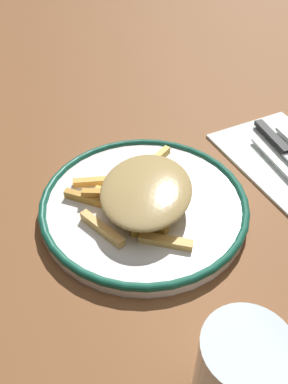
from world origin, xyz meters
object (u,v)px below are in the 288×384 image
(knife, at_px, (286,151))
(water_glass, at_px, (240,372))
(fries_heap, at_px, (145,192))
(plate, at_px, (144,205))

(knife, height_order, water_glass, water_glass)
(fries_heap, bearing_deg, water_glass, 84.95)
(fries_heap, bearing_deg, plate, -107.44)
(fries_heap, bearing_deg, knife, -175.10)
(fries_heap, height_order, water_glass, water_glass)
(knife, bearing_deg, fries_heap, 4.90)
(fries_heap, xyz_separation_m, knife, (-0.25, -0.02, -0.03))
(plate, distance_m, water_glass, 0.26)
(plate, xyz_separation_m, knife, (-0.25, -0.02, 0.00))
(plate, distance_m, knife, 0.25)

